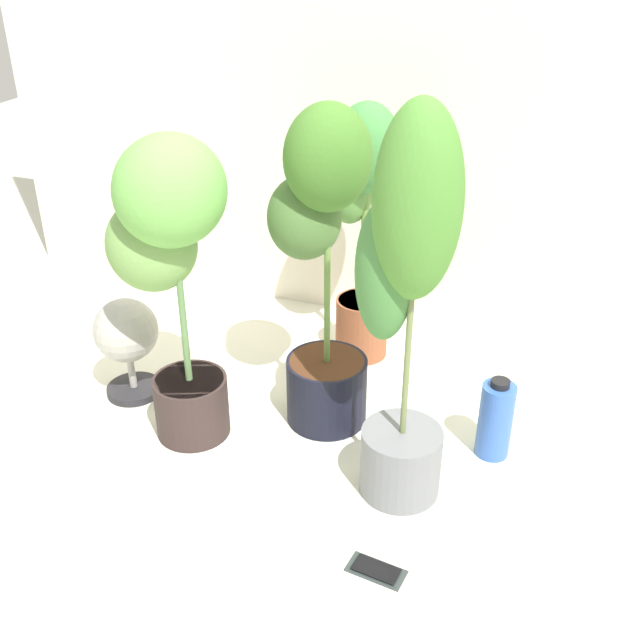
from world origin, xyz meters
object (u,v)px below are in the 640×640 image
object	(u,v)px
floor_fan	(127,335)
potted_plant_front_right	(405,292)
potted_plant_front_left	(169,255)
potted_plant_center	(321,259)
potted_plant_back_center	(362,212)
nutrient_bottle	(495,419)
cell_phone	(376,570)

from	to	relation	value
floor_fan	potted_plant_front_right	bearing A→B (deg)	166.17
potted_plant_front_left	floor_fan	bearing A→B (deg)	157.03
potted_plant_center	floor_fan	world-z (taller)	potted_plant_center
potted_plant_back_center	potted_plant_front_left	distance (m)	0.72
nutrient_bottle	potted_plant_back_center	bearing A→B (deg)	142.99
nutrient_bottle	floor_fan	bearing A→B (deg)	-175.22
potted_plant_front_left	floor_fan	world-z (taller)	potted_plant_front_left
potted_plant_back_center	floor_fan	xyz separation A→B (m)	(-0.62, -0.51, -0.32)
potted_plant_back_center	potted_plant_front_left	bearing A→B (deg)	-120.03
potted_plant_center	cell_phone	distance (m)	0.86
potted_plant_front_right	potted_plant_back_center	distance (m)	0.74
cell_phone	floor_fan	bearing A→B (deg)	71.93
potted_plant_front_right	potted_plant_front_left	xyz separation A→B (m)	(-0.68, 0.03, -0.02)
potted_plant_back_center	nutrient_bottle	world-z (taller)	potted_plant_back_center
floor_fan	nutrient_bottle	xyz separation A→B (m)	(1.18, 0.10, -0.10)
potted_plant_back_center	cell_phone	world-z (taller)	potted_plant_back_center
potted_plant_front_right	potted_plant_center	distance (m)	0.40
potted_plant_front_right	potted_plant_center	world-z (taller)	potted_plant_front_right
nutrient_bottle	potted_plant_front_right	bearing A→B (deg)	-133.66
potted_plant_front_right	potted_plant_center	xyz separation A→B (m)	(-0.31, 0.24, -0.06)
potted_plant_front_right	cell_phone	distance (m)	0.69
floor_fan	potted_plant_center	bearing A→B (deg)	-176.29
potted_plant_center	cell_phone	xyz separation A→B (m)	(0.35, -0.56, -0.54)
potted_plant_front_left	potted_plant_center	size ratio (longest dim) A/B	0.94
cell_phone	floor_fan	world-z (taller)	floor_fan
potted_plant_front_right	potted_plant_front_left	bearing A→B (deg)	177.07
potted_plant_center	cell_phone	world-z (taller)	potted_plant_center
potted_plant_front_left	cell_phone	distance (m)	0.99
potted_plant_back_center	potted_plant_center	bearing A→B (deg)	-88.84
potted_plant_back_center	potted_plant_center	size ratio (longest dim) A/B	0.91
cell_phone	potted_plant_center	bearing A→B (deg)	39.22
potted_plant_front_left	cell_phone	size ratio (longest dim) A/B	6.16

